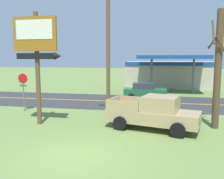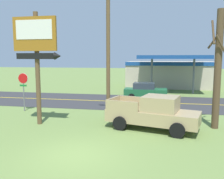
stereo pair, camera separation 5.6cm
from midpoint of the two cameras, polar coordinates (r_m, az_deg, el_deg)
ground_plane at (r=10.77m, az=-8.42°, el=-15.04°), size 180.00×180.00×0.00m
road_asphalt at (r=22.98m, az=2.49°, el=-2.85°), size 140.00×8.00×0.02m
road_centre_line at (r=22.98m, az=2.49°, el=-2.82°), size 126.00×0.20×0.01m
motel_sign at (r=15.36m, az=-17.14°, el=9.35°), size 2.99×0.54×6.81m
stop_sign at (r=19.88m, az=-20.00°, el=0.97°), size 0.80×0.08×2.95m
utility_pole at (r=16.43m, az=-0.83°, el=11.06°), size 1.93×0.26×9.67m
bare_tree at (r=15.18m, az=23.68°, el=4.74°), size 1.23×1.26×6.81m
gas_station at (r=35.10m, az=13.57°, el=3.67°), size 12.00×11.50×4.40m
pickup_tan_parked_on_lawn at (r=14.25m, az=9.83°, el=-5.41°), size 5.52×3.18×1.96m
car_green_mid_lane at (r=24.62m, az=7.85°, el=-0.30°), size 4.20×2.00×1.64m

